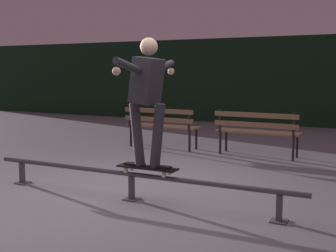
{
  "coord_description": "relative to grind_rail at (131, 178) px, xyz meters",
  "views": [
    {
      "loc": [
        2.76,
        -4.73,
        1.59
      ],
      "look_at": [
        0.11,
        0.62,
        0.85
      ],
      "focal_mm": 46.4,
      "sensor_mm": 36.0,
      "label": 1
    }
  ],
  "objects": [
    {
      "name": "park_bench_left_center",
      "position": [
        0.67,
        3.46,
        0.26
      ],
      "size": [
        1.62,
        0.48,
        0.88
      ],
      "color": "black",
      "rests_on": "ground"
    },
    {
      "name": "ground_plane",
      "position": [
        0.0,
        0.18,
        -0.28
      ],
      "size": [
        90.0,
        90.0,
        0.0
      ],
      "primitive_type": "plane",
      "color": "slate"
    },
    {
      "name": "skateboard",
      "position": [
        0.23,
        0.0,
        0.15
      ],
      "size": [
        0.78,
        0.2,
        0.09
      ],
      "color": "black",
      "rests_on": "grind_rail"
    },
    {
      "name": "hedge_backdrop",
      "position": [
        0.0,
        9.1,
        1.05
      ],
      "size": [
        24.0,
        1.2,
        2.65
      ],
      "primitive_type": "cube",
      "color": "black",
      "rests_on": "ground"
    },
    {
      "name": "grind_rail",
      "position": [
        0.0,
        0.0,
        0.0
      ],
      "size": [
        4.33,
        0.18,
        0.35
      ],
      "color": "#47474C",
      "rests_on": "ground"
    },
    {
      "name": "park_bench_leftmost",
      "position": [
        -1.37,
        3.46,
        0.26
      ],
      "size": [
        1.62,
        0.48,
        0.88
      ],
      "color": "black",
      "rests_on": "ground"
    },
    {
      "name": "skateboarder",
      "position": [
        0.23,
        0.0,
        1.09
      ],
      "size": [
        0.62,
        1.41,
        1.56
      ],
      "color": "black",
      "rests_on": "skateboard"
    }
  ]
}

